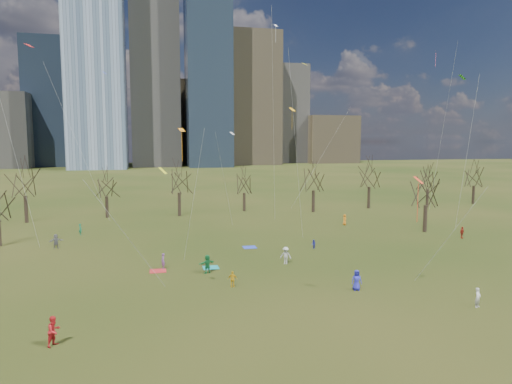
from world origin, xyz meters
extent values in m
plane|color=black|center=(0.00, 0.00, 0.00)|extent=(500.00, 500.00, 0.00)
cube|color=slate|center=(-35.00, 190.00, 59.00)|extent=(26.00, 26.00, 118.00)
cube|color=slate|center=(-8.00, 205.00, 47.50)|extent=(24.00, 24.00, 95.00)
cube|color=#384C66|center=(18.00, 195.00, 52.50)|extent=(22.00, 22.00, 105.00)
cube|color=#726347|center=(45.00, 215.00, 36.00)|extent=(28.00, 28.00, 72.00)
cube|color=#384C66|center=(-60.00, 220.00, 32.50)|extent=(25.00, 25.00, 65.00)
cube|color=slate|center=(70.00, 230.00, 29.00)|extent=(22.00, 22.00, 58.00)
cube|color=#726347|center=(5.00, 240.00, 24.00)|extent=(30.00, 30.00, 48.00)
cube|color=#726347|center=(95.00, 225.00, 14.00)|extent=(30.00, 28.00, 28.00)
cylinder|color=black|center=(-31.00, 39.00, 2.14)|extent=(0.55, 0.55, 4.28)
cylinder|color=black|center=(-19.00, 41.00, 1.80)|extent=(0.52, 0.52, 3.60)
cylinder|color=black|center=(-7.00, 40.00, 2.02)|extent=(0.54, 0.54, 4.05)
cylinder|color=black|center=(5.00, 43.00, 1.69)|extent=(0.51, 0.51, 3.38)
cylinder|color=black|center=(17.00, 39.00, 1.98)|extent=(0.54, 0.54, 3.96)
cylinder|color=black|center=(29.00, 41.00, 2.07)|extent=(0.54, 0.54, 4.14)
cylinder|color=black|center=(41.00, 40.00, 1.75)|extent=(0.52, 0.52, 3.51)
cylinder|color=black|center=(53.00, 42.00, 1.87)|extent=(0.53, 0.53, 3.74)
cylinder|color=black|center=(26.00, 18.00, 1.91)|extent=(0.53, 0.53, 3.83)
cube|color=teal|center=(-6.02, 6.46, 0.01)|extent=(1.60, 1.50, 0.03)
cube|color=blue|center=(-0.25, 14.34, 0.01)|extent=(1.60, 1.50, 0.03)
cube|color=#B52427|center=(-11.28, 6.45, 0.01)|extent=(1.60, 1.50, 0.03)
imported|color=#2A2CB7|center=(5.29, -3.43, 0.89)|extent=(0.97, 0.74, 1.79)
imported|color=silver|center=(12.65, -9.27, 0.77)|extent=(0.66, 0.58, 1.53)
imported|color=red|center=(-17.90, -9.04, 0.96)|extent=(1.14, 1.19, 1.93)
imported|color=gold|center=(-4.95, -0.18, 0.73)|extent=(0.91, 0.55, 1.46)
imported|color=#1A773A|center=(-6.58, 4.67, 0.91)|extent=(1.76, 1.19, 1.82)
imported|color=#74468D|center=(-10.74, 7.16, 0.79)|extent=(0.42, 0.61, 1.59)
imported|color=#282DB0|center=(7.06, 11.94, 0.54)|extent=(0.44, 0.55, 1.09)
imported|color=silver|center=(1.82, 6.14, 0.91)|extent=(1.36, 1.15, 1.82)
imported|color=maroon|center=(28.31, 13.07, 0.78)|extent=(0.99, 0.73, 1.55)
imported|color=#5E5E63|center=(-22.99, 19.10, 0.87)|extent=(1.69, 1.13, 1.75)
imported|color=orange|center=(17.14, 25.57, 0.83)|extent=(0.62, 0.87, 1.67)
imported|color=#1B7D54|center=(-21.30, 26.89, 0.77)|extent=(0.57, 0.67, 1.55)
plane|color=orange|center=(-8.80, 4.95, 13.84)|extent=(0.99, 0.94, 0.35)
cylinder|color=silver|center=(-8.11, 1.79, 7.62)|extent=(1.41, 6.35, 12.45)
cylinder|color=orange|center=(-8.80, 4.95, 12.26)|extent=(0.04, 0.04, 2.70)
plane|color=yellow|center=(5.83, 12.38, 21.61)|extent=(0.91, 0.90, 0.33)
cylinder|color=silver|center=(3.54, 8.17, 11.51)|extent=(4.60, 8.43, 20.22)
plane|color=#F53B1B|center=(9.12, -6.17, 9.69)|extent=(1.13, 1.11, 0.56)
cylinder|color=silver|center=(9.89, -9.10, 5.55)|extent=(1.56, 5.88, 8.30)
cylinder|color=#F53B1B|center=(9.12, -6.17, 7.85)|extent=(0.04, 0.04, 3.15)
plane|color=silver|center=(5.86, 24.93, 28.90)|extent=(0.73, 0.64, 0.40)
cylinder|color=silver|center=(4.31, 20.32, 15.15)|extent=(3.12, 9.26, 27.51)
cylinder|color=silver|center=(5.86, 24.93, 27.66)|extent=(0.04, 0.04, 2.10)
plane|color=green|center=(25.92, 11.38, 20.64)|extent=(0.87, 1.05, 0.60)
cylinder|color=silver|center=(25.91, 9.84, 11.02)|extent=(0.03, 3.10, 19.24)
plane|color=blue|center=(-17.61, 29.49, 22.30)|extent=(0.85, 0.92, 0.43)
cylinder|color=silver|center=(-20.80, 25.66, 11.85)|extent=(6.39, 7.68, 20.90)
plane|color=gold|center=(11.70, 35.46, 18.13)|extent=(1.40, 1.32, 0.65)
cylinder|color=silver|center=(15.06, 31.18, 9.76)|extent=(6.74, 8.58, 16.74)
cylinder|color=gold|center=(11.70, 35.46, 16.30)|extent=(0.04, 0.04, 3.00)
plane|color=#F2F526|center=(-10.84, -3.05, 10.54)|extent=(0.79, 0.89, 0.49)
cylinder|color=silver|center=(-13.25, -6.63, 5.97)|extent=(4.85, 7.17, 9.15)
plane|color=red|center=(-23.58, 13.62, 22.57)|extent=(1.20, 1.22, 0.41)
cylinder|color=silver|center=(-24.85, 10.78, 11.98)|extent=(2.58, 5.71, 21.17)
plane|color=#E85591|center=(34.01, 28.91, 27.43)|extent=(0.92, 0.91, 0.29)
cylinder|color=silver|center=(33.05, 24.88, 14.41)|extent=(1.93, 8.07, 26.03)
cylinder|color=#E85591|center=(34.01, 28.91, 26.02)|extent=(0.04, 0.04, 2.40)
plane|color=silver|center=(-0.88, 22.45, 13.87)|extent=(0.96, 0.96, 0.39)
cylinder|color=silver|center=(-2.54, 18.79, 7.63)|extent=(3.33, 7.32, 12.48)
camera|label=1|loc=(-11.80, -38.57, 12.74)|focal=32.00mm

